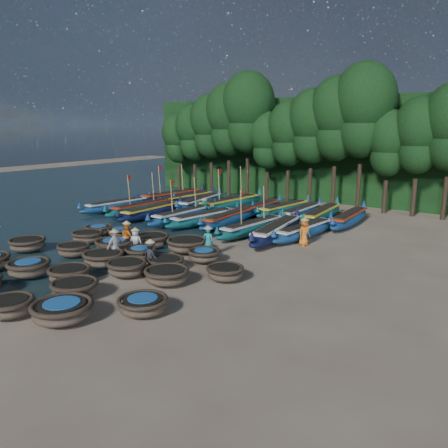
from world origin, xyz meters
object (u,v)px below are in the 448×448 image
Objects in this scene: coracle_19 at (225,272)px; fisherman_3 at (151,254)px; fisherman_2 at (127,236)px; coracle_11 at (74,249)px; long_boat_9 at (172,196)px; coracle_14 at (167,275)px; coracle_18 at (166,263)px; long_boat_0 at (117,205)px; long_boat_7 at (277,231)px; long_boat_2 at (152,211)px; long_boat_3 at (184,215)px; long_boat_5 at (229,218)px; fisherman_6 at (304,231)px; coracle_6 at (29,268)px; long_boat_13 at (257,209)px; long_boat_14 at (284,209)px; coracle_4 at (62,310)px; fisherman_0 at (136,241)px; coracle_15 at (88,236)px; long_boat_8 at (305,231)px; coracle_3 at (9,306)px; coracle_10 at (27,244)px; fisherman_5 at (204,208)px; long_boat_10 at (186,199)px; long_boat_17 at (349,218)px; coracle_22 at (151,240)px; long_boat_4 at (204,218)px; long_boat_11 at (200,202)px; coracle_24 at (204,255)px; coracle_13 at (127,267)px; fisherman_1 at (208,240)px; coracle_16 at (115,245)px; coracle_20 at (99,229)px; coracle_23 at (187,244)px; fisherman_4 at (115,245)px; coracle_12 at (103,258)px; coracle_17 at (140,253)px; coracle_7 at (69,274)px; long_boat_6 at (253,227)px; coracle_8 at (75,288)px; coracle_9 at (143,304)px; long_boat_12 at (230,203)px.

fisherman_3 is at bearing -169.75° from coracle_19.
coracle_11 is at bearing 84.05° from fisherman_2.
coracle_14 is at bearing -40.03° from long_boat_9.
long_boat_0 is (-14.26, 9.32, 0.14)m from coracle_18.
long_boat_7 is 1.00× the size of long_boat_9.
long_boat_2 is 0.96× the size of long_boat_3.
long_boat_0 is 0.97× the size of long_boat_5.
fisherman_6 is at bearing -115.09° from fisherman_2.
coracle_6 is 19.62m from long_boat_13.
long_boat_14 is at bearing 75.90° from coracle_11.
fisherman_0 is (-4.24, 7.90, 0.38)m from coracle_4.
long_boat_8 reaches higher than coracle_15.
coracle_10 is (-7.94, 5.56, 0.02)m from coracle_3.
long_boat_10 is at bearing 147.11° from fisherman_5.
coracle_19 is at bearing -95.09° from long_boat_17.
coracle_22 is 0.27× the size of long_boat_10.
long_boat_11 reaches higher than long_boat_4.
coracle_24 is at bearing -120.11° from fisherman_3.
fisherman_3 is at bearing 104.67° from coracle_4.
fisherman_3 is at bearing -109.57° from long_boat_17.
long_boat_8 is at bearing -107.14° from fisherman_3.
coracle_13 is at bearing -23.35° from coracle_15.
coracle_11 is 7.75m from fisherman_1.
coracle_22 is at bearing 41.75° from coracle_10.
coracle_14 is 13.55m from long_boat_3.
long_boat_7 is (6.26, 8.38, 0.09)m from coracle_16.
coracle_22 is at bearing -2.51° from coracle_20.
coracle_23 is 4.25m from fisherman_4.
coracle_12 is 2.12m from coracle_17.
coracle_7 is 0.28× the size of long_boat_13.
coracle_17 is 2.54m from coracle_22.
coracle_12 is 0.30× the size of long_boat_9.
fisherman_5 is (-2.81, -3.50, 0.31)m from long_boat_13.
long_boat_6 is at bearing 86.07° from coracle_13.
coracle_4 is 10.55m from coracle_22.
fisherman_3 reaches higher than coracle_11.
fisherman_4 is (5.96, -15.12, 0.39)m from long_boat_11.
coracle_11 reaches higher than coracle_18.
coracle_7 is 4.54m from coracle_17.
coracle_12 is 17.11m from long_boat_11.
fisherman_3 reaches higher than coracle_6.
coracle_6 is 1.03× the size of coracle_8.
long_boat_12 reaches higher than coracle_9.
long_boat_6 is 4.00× the size of fisherman_1.
long_boat_12 is 14.66m from fisherman_0.
long_boat_6 is (9.64, -0.08, 0.00)m from long_boat_2.
fisherman_2 reaches higher than coracle_9.
coracle_4 is 0.88× the size of coracle_23.
coracle_15 is (-7.11, 6.21, -0.03)m from coracle_8.
long_boat_4 is 6.67m from long_boat_11.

